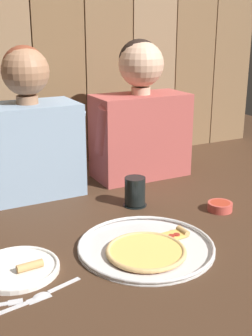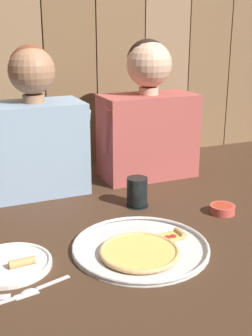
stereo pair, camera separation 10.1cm
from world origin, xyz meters
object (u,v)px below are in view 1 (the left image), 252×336
at_px(drinking_glass, 135,192).
at_px(diner_right, 141,116).
at_px(dinner_plate, 17,268).
at_px(dipping_bowl, 220,206).
at_px(pizza_tray, 146,247).
at_px(diner_left, 30,132).

distance_m(drinking_glass, diner_right, 0.40).
height_order(dinner_plate, drinking_glass, drinking_glass).
bearing_deg(dipping_bowl, drinking_glass, 143.46).
height_order(pizza_tray, diner_left, diner_left).
distance_m(dipping_bowl, diner_right, 0.54).
distance_m(pizza_tray, dipping_bowl, 0.40).
distance_m(pizza_tray, diner_right, 0.73).
xyz_separation_m(dinner_plate, dipping_bowl, (0.75, 0.07, 0.01)).
relative_size(drinking_glass, diner_right, 0.19).
bearing_deg(diner_left, pizza_tray, -74.66).
bearing_deg(diner_left, drinking_glass, -44.14).
relative_size(dipping_bowl, diner_left, 0.16).
bearing_deg(drinking_glass, diner_right, 57.87).
relative_size(dipping_bowl, diner_right, 0.15).
bearing_deg(dinner_plate, diner_left, 69.72).
relative_size(dinner_plate, diner_right, 0.40).
relative_size(diner_left, diner_right, 0.98).
bearing_deg(dipping_bowl, dinner_plate, -174.34).
xyz_separation_m(dipping_bowl, diner_left, (-0.55, 0.47, 0.23)).
bearing_deg(pizza_tray, diner_right, 62.66).
height_order(dinner_plate, diner_left, diner_left).
relative_size(dinner_plate, dipping_bowl, 2.61).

